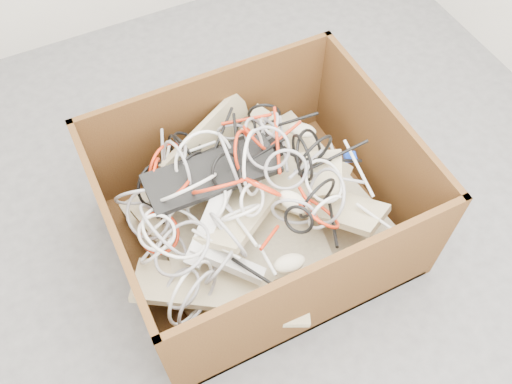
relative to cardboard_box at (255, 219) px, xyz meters
name	(u,v)px	position (x,y,z in m)	size (l,w,h in m)	color
ground	(275,216)	(0.12, 0.06, -0.14)	(3.00, 3.00, 0.00)	#4F4E51
cardboard_box	(255,219)	(0.00, 0.00, 0.00)	(1.09, 0.91, 0.54)	#3D1F0F
keyboard_pile	(247,194)	(-0.02, 0.04, 0.14)	(1.05, 0.96, 0.34)	#CBB78F
mice_scatter	(256,192)	(-0.01, -0.02, 0.22)	(0.65, 0.59, 0.17)	beige
power_strip_left	(209,224)	(-0.21, -0.07, 0.22)	(0.32, 0.06, 0.04)	silver
power_strip_right	(227,262)	(-0.21, -0.21, 0.18)	(0.26, 0.05, 0.04)	silver
vga_plug	(350,157)	(0.40, -0.02, 0.20)	(0.04, 0.04, 0.02)	#0D34C7
cable_tangle	(224,192)	(-0.12, 0.01, 0.26)	(0.96, 0.79, 0.49)	black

